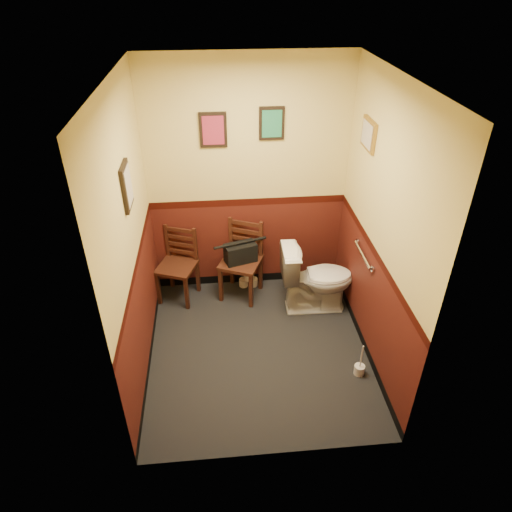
{
  "coord_description": "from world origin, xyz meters",
  "views": [
    {
      "loc": [
        -0.35,
        -3.42,
        3.42
      ],
      "look_at": [
        0.0,
        0.25,
        1.0
      ],
      "focal_mm": 32.0,
      "sensor_mm": 36.0,
      "label": 1
    }
  ],
  "objects": [
    {
      "name": "floor",
      "position": [
        0.0,
        0.0,
        0.0
      ],
      "size": [
        2.2,
        2.4,
        0.0
      ],
      "primitive_type": "cube",
      "color": "black",
      "rests_on": "ground"
    },
    {
      "name": "wall_right",
      "position": [
        1.1,
        0.0,
        1.35
      ],
      "size": [
        0.0,
        2.4,
        2.7
      ],
      "primitive_type": "cube",
      "rotation": [
        1.57,
        0.0,
        -1.57
      ],
      "color": "#461510",
      "rests_on": "ground"
    },
    {
      "name": "wall_back",
      "position": [
        0.0,
        1.2,
        1.35
      ],
      "size": [
        2.2,
        0.0,
        2.7
      ],
      "primitive_type": "cube",
      "rotation": [
        1.57,
        0.0,
        0.0
      ],
      "color": "#461510",
      "rests_on": "ground"
    },
    {
      "name": "toilet",
      "position": [
        0.72,
        0.63,
        0.4
      ],
      "size": [
        0.83,
        0.47,
        0.8
      ],
      "primitive_type": "imported",
      "rotation": [
        0.0,
        0.0,
        1.55
      ],
      "color": "white",
      "rests_on": "floor"
    },
    {
      "name": "framed_print_back_b",
      "position": [
        0.25,
        1.18,
        2.0
      ],
      "size": [
        0.26,
        0.04,
        0.34
      ],
      "color": "black",
      "rests_on": "wall_back"
    },
    {
      "name": "chair_left",
      "position": [
        -0.84,
        1.0,
        0.44
      ],
      "size": [
        0.53,
        0.53,
        0.87
      ],
      "rotation": [
        0.0,
        0.0,
        -0.36
      ],
      "color": "#482115",
      "rests_on": "floor"
    },
    {
      "name": "wall_left",
      "position": [
        -1.1,
        0.0,
        1.35
      ],
      "size": [
        0.0,
        2.4,
        2.7
      ],
      "primitive_type": "cube",
      "rotation": [
        1.57,
        0.0,
        1.57
      ],
      "color": "#461510",
      "rests_on": "ground"
    },
    {
      "name": "wall_front",
      "position": [
        0.0,
        -1.2,
        1.35
      ],
      "size": [
        2.2,
        0.0,
        2.7
      ],
      "primitive_type": "cube",
      "rotation": [
        -1.57,
        0.0,
        0.0
      ],
      "color": "#461510",
      "rests_on": "ground"
    },
    {
      "name": "framed_print_right",
      "position": [
        1.08,
        0.6,
        2.05
      ],
      "size": [
        0.04,
        0.34,
        0.28
      ],
      "color": "olive",
      "rests_on": "wall_right"
    },
    {
      "name": "ceiling",
      "position": [
        0.0,
        0.0,
        2.7
      ],
      "size": [
        2.2,
        2.4,
        0.0
      ],
      "primitive_type": "cube",
      "rotation": [
        3.14,
        0.0,
        0.0
      ],
      "color": "silver",
      "rests_on": "ground"
    },
    {
      "name": "toilet_brush",
      "position": [
        0.95,
        -0.42,
        0.06
      ],
      "size": [
        0.1,
        0.1,
        0.37
      ],
      "color": "silver",
      "rests_on": "floor"
    },
    {
      "name": "chair_right",
      "position": [
        -0.1,
        0.98,
        0.47
      ],
      "size": [
        0.57,
        0.57,
        0.93
      ],
      "rotation": [
        0.0,
        0.0,
        -0.41
      ],
      "color": "#482115",
      "rests_on": "floor"
    },
    {
      "name": "framed_print_back_a",
      "position": [
        -0.35,
        1.18,
        1.95
      ],
      "size": [
        0.28,
        0.04,
        0.36
      ],
      "color": "black",
      "rests_on": "wall_back"
    },
    {
      "name": "handbag",
      "position": [
        -0.11,
        0.95,
        0.6
      ],
      "size": [
        0.39,
        0.27,
        0.26
      ],
      "rotation": [
        0.0,
        0.0,
        0.3
      ],
      "color": "black",
      "rests_on": "chair_right"
    },
    {
      "name": "framed_print_left",
      "position": [
        -1.08,
        0.1,
        1.85
      ],
      "size": [
        0.04,
        0.3,
        0.38
      ],
      "color": "black",
      "rests_on": "wall_left"
    },
    {
      "name": "grab_bar",
      "position": [
        1.07,
        0.25,
        0.95
      ],
      "size": [
        0.05,
        0.56,
        0.06
      ],
      "color": "silver",
      "rests_on": "wall_right"
    },
    {
      "name": "tp_stack",
      "position": [
        -0.01,
        1.1,
        0.12
      ],
      "size": [
        0.23,
        0.14,
        0.3
      ],
      "color": "silver",
      "rests_on": "floor"
    }
  ]
}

